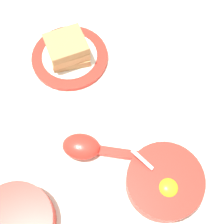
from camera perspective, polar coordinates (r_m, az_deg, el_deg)
name	(u,v)px	position (r m, az deg, el deg)	size (l,w,h in m)	color
ground_plane	(99,145)	(0.67, -2.34, -5.96)	(3.00, 3.00, 0.00)	silver
egg_bowl	(164,182)	(0.63, 9.55, -12.45)	(0.15, 0.15, 0.07)	red
toast_plate	(70,57)	(0.77, -7.71, 9.91)	(0.18, 0.18, 0.01)	red
toast_sandwich	(68,49)	(0.74, -8.14, 11.39)	(0.11, 0.11, 0.06)	tan
soup_spoon	(87,148)	(0.65, -4.66, -6.49)	(0.17, 0.07, 0.04)	red
congee_bowl	(16,222)	(0.64, -17.20, -18.63)	(0.14, 0.14, 0.04)	red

